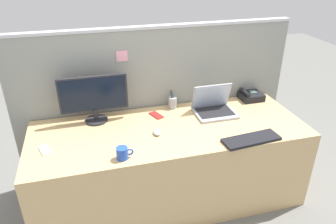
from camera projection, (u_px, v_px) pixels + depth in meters
ground_plane at (169, 196)px, 2.87m from camera, size 10.00×10.00×0.00m
desk at (170, 164)px, 2.71m from camera, size 2.19×0.83×0.70m
cubicle_divider at (156, 103)px, 2.93m from camera, size 2.48×0.07×1.42m
desktop_monitor at (94, 97)px, 2.56m from camera, size 0.55×0.18×0.39m
laptop at (213, 106)px, 2.77m from camera, size 0.34×0.28×0.24m
desk_phone at (251, 96)px, 3.02m from camera, size 0.21×0.18×0.10m
keyboard_main at (251, 139)px, 2.38m from camera, size 0.45×0.19×0.02m
computer_mouse_right_hand at (157, 132)px, 2.46m from camera, size 0.08×0.11×0.03m
pen_cup at (173, 103)px, 2.85m from camera, size 0.07×0.07×0.17m
cell_phone_red_case at (156, 115)px, 2.73m from camera, size 0.11×0.16×0.01m
cell_phone_white_slab at (45, 150)px, 2.26m from camera, size 0.10×0.14×0.01m
coffee_mug at (123, 153)px, 2.16m from camera, size 0.12×0.08×0.09m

